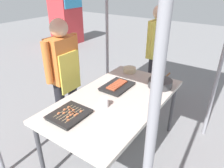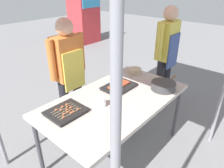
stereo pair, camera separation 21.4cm
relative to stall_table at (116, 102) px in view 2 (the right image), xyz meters
name	(u,v)px [view 2 (the right image)]	position (x,y,z in m)	size (l,w,h in m)	color
ground_plane	(115,151)	(0.00, 0.00, -0.70)	(18.00, 18.00, 0.00)	slate
stall_table	(116,102)	(0.00, 0.00, 0.00)	(1.60, 0.90, 0.75)	#B7B2A8
tray_grilled_sausages	(119,86)	(0.20, 0.12, 0.07)	(0.38, 0.27, 0.05)	black
tray_meat_skewers	(66,112)	(-0.51, 0.17, 0.07)	(0.34, 0.29, 0.04)	black
cooking_wok	(163,85)	(0.51, -0.28, 0.10)	(0.44, 0.28, 0.09)	#38383A
condiment_bowl	(135,71)	(0.67, 0.23, 0.09)	(0.16, 0.16, 0.07)	#BFB28C
drink_cup_near_edge	(102,102)	(-0.20, 0.00, 0.10)	(0.08, 0.08, 0.10)	white
vendor_woman	(69,69)	(-0.01, 0.75, 0.18)	(0.52, 0.22, 1.50)	black
customer_nearby	(167,50)	(1.36, 0.15, 0.22)	(0.52, 0.23, 1.56)	black
neighbor_stall_left	(84,17)	(3.13, 3.98, 0.11)	(0.78, 0.74, 1.61)	#C63338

